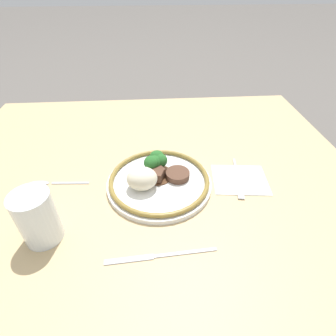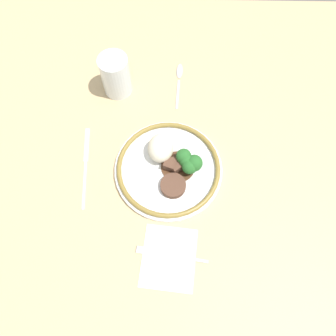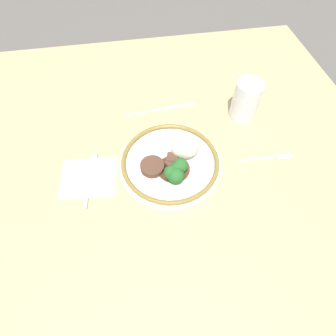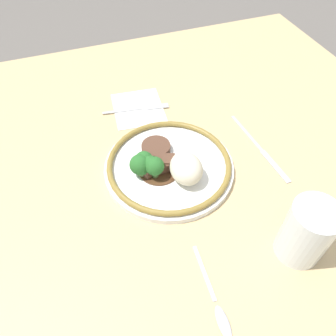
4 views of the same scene
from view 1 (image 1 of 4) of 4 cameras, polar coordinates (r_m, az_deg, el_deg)
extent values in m
plane|color=#5B5651|center=(0.69, -3.84, -8.46)|extent=(8.00, 8.00, 0.00)
cube|color=tan|center=(0.68, -3.91, -7.27)|extent=(1.17, 1.17, 0.04)
cube|color=silver|center=(0.73, 15.35, -2.41)|extent=(0.15, 0.14, 0.00)
cylinder|color=white|center=(0.69, -1.91, -3.26)|extent=(0.27, 0.27, 0.01)
torus|color=olive|center=(0.68, -1.94, -2.47)|extent=(0.26, 0.26, 0.01)
ellipsoid|color=beige|center=(0.65, -5.68, -2.31)|extent=(0.08, 0.06, 0.06)
cylinder|color=brown|center=(0.69, 2.11, -1.46)|extent=(0.06, 0.06, 0.02)
cylinder|color=#51331E|center=(0.70, -2.41, -1.50)|extent=(0.09, 0.09, 0.00)
cube|color=brown|center=(0.68, -2.34, -1.77)|extent=(0.04, 0.04, 0.03)
cube|color=brown|center=(0.71, -2.93, 0.42)|extent=(0.03, 0.03, 0.02)
cube|color=brown|center=(0.69, -2.03, -0.99)|extent=(0.04, 0.04, 0.03)
cube|color=brown|center=(0.69, -2.76, -1.04)|extent=(0.03, 0.03, 0.02)
cylinder|color=#568442|center=(0.71, -2.86, -0.09)|extent=(0.01, 0.01, 0.02)
sphere|color=#286628|center=(0.70, -2.91, 1.31)|extent=(0.04, 0.04, 0.04)
cylinder|color=#568442|center=(0.72, -1.64, 0.29)|extent=(0.01, 0.01, 0.01)
sphere|color=#286628|center=(0.70, -1.67, 1.65)|extent=(0.04, 0.04, 0.04)
cylinder|color=#568442|center=(0.73, -2.39, 0.79)|extent=(0.01, 0.01, 0.01)
sphere|color=#286628|center=(0.71, -2.43, 2.22)|extent=(0.04, 0.04, 0.04)
cylinder|color=#568442|center=(0.70, -3.66, -0.39)|extent=(0.01, 0.01, 0.02)
sphere|color=#286628|center=(0.69, -3.73, 1.14)|extent=(0.04, 0.04, 0.04)
cylinder|color=#568442|center=(0.72, -2.83, 0.69)|extent=(0.01, 0.01, 0.01)
sphere|color=#286628|center=(0.71, -2.88, 1.87)|extent=(0.03, 0.03, 0.03)
cylinder|color=#F4AD19|center=(0.61, -26.06, -10.87)|extent=(0.07, 0.07, 0.08)
cylinder|color=white|center=(0.59, -26.58, -9.62)|extent=(0.08, 0.08, 0.12)
cube|color=#B7B7BC|center=(0.76, 14.59, -0.39)|extent=(0.02, 0.10, 0.00)
cube|color=#B7B7BC|center=(0.69, 15.45, -4.85)|extent=(0.03, 0.06, 0.00)
cube|color=#B7B7BC|center=(0.55, 3.61, -17.94)|extent=(0.13, 0.02, 0.00)
cube|color=#B7B7BC|center=(0.55, -8.47, -19.11)|extent=(0.10, 0.02, 0.00)
cube|color=#B7B7BC|center=(0.74, -20.46, -3.08)|extent=(0.10, 0.01, 0.00)
ellipsoid|color=#B7B7BC|center=(0.77, -26.24, -2.97)|extent=(0.05, 0.02, 0.01)
camera|label=2|loc=(0.69, 52.08, 56.47)|focal=35.00mm
camera|label=3|loc=(0.92, 1.97, 45.81)|focal=28.00mm
camera|label=4|loc=(0.79, -45.01, 34.66)|focal=35.00mm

